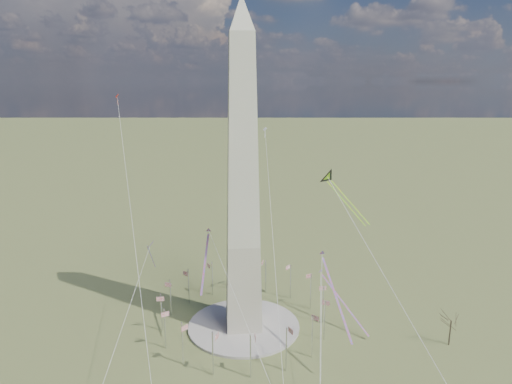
{
  "coord_description": "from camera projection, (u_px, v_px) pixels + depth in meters",
  "views": [
    {
      "loc": [
        -8.76,
        -133.01,
        77.4
      ],
      "look_at": [
        3.98,
        0.0,
        44.95
      ],
      "focal_mm": 32.0,
      "sensor_mm": 36.0,
      "label": 1
    }
  ],
  "objects": [
    {
      "name": "kite_small_red",
      "position": [
        117.0,
        97.0,
        166.04
      ],
      "size": [
        1.33,
        1.48,
        4.06
      ],
      "rotation": [
        0.0,
        0.0,
        3.03
      ],
      "color": "red",
      "rests_on": "ground"
    },
    {
      "name": "ground",
      "position": [
        244.0,
        327.0,
        147.74
      ],
      "size": [
        2000.0,
        2000.0,
        0.0
      ],
      "primitive_type": "plane",
      "color": "#566130",
      "rests_on": "ground"
    },
    {
      "name": "washington_monument",
      "position": [
        243.0,
        183.0,
        136.42
      ],
      "size": [
        15.56,
        15.56,
        100.0
      ],
      "color": "beige",
      "rests_on": "plaza"
    },
    {
      "name": "flagpole_ring",
      "position": [
        244.0,
        306.0,
        146.02
      ],
      "size": [
        54.4,
        54.4,
        13.0
      ],
      "color": "silver",
      "rests_on": "ground"
    },
    {
      "name": "plaza",
      "position": [
        244.0,
        326.0,
        147.65
      ],
      "size": [
        36.0,
        36.0,
        0.8
      ],
      "primitive_type": "cylinder",
      "color": "#A49E96",
      "rests_on": "ground"
    },
    {
      "name": "kite_delta_black",
      "position": [
        330.0,
        180.0,
        149.2
      ],
      "size": [
        14.36,
        17.99,
        15.61
      ],
      "rotation": [
        0.0,
        0.0,
        3.74
      ],
      "color": "black",
      "rests_on": "ground"
    },
    {
      "name": "kite_diamond_purple",
      "position": [
        151.0,
        248.0,
        149.57
      ],
      "size": [
        2.22,
        3.29,
        9.76
      ],
      "rotation": [
        0.0,
        0.0,
        2.47
      ],
      "color": "#451973",
      "rests_on": "ground"
    },
    {
      "name": "kite_streamer_right",
      "position": [
        336.0,
        293.0,
        148.67
      ],
      "size": [
        12.57,
        19.54,
        15.16
      ],
      "rotation": [
        0.0,
        0.0,
        3.69
      ],
      "color": "red",
      "rests_on": "ground"
    },
    {
      "name": "tree_near",
      "position": [
        451.0,
        319.0,
        135.68
      ],
      "size": [
        6.93,
        6.93,
        12.13
      ],
      "color": "#413728",
      "rests_on": "ground"
    },
    {
      "name": "kite_small_white",
      "position": [
        265.0,
        130.0,
        182.85
      ],
      "size": [
        1.54,
        1.44,
        4.3
      ],
      "rotation": [
        0.0,
        0.0,
        3.12
      ],
      "color": "white",
      "rests_on": "ground"
    },
    {
      "name": "kite_streamer_mid",
      "position": [
        206.0,
        252.0,
        141.64
      ],
      "size": [
        3.67,
        20.42,
        14.03
      ],
      "rotation": [
        0.0,
        0.0,
        3.02
      ],
      "color": "red",
      "rests_on": "ground"
    },
    {
      "name": "kite_streamer_left",
      "position": [
        331.0,
        281.0,
        129.41
      ],
      "size": [
        4.16,
        24.64,
        16.93
      ],
      "rotation": [
        0.0,
        0.0,
        3.25
      ],
      "color": "red",
      "rests_on": "ground"
    }
  ]
}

